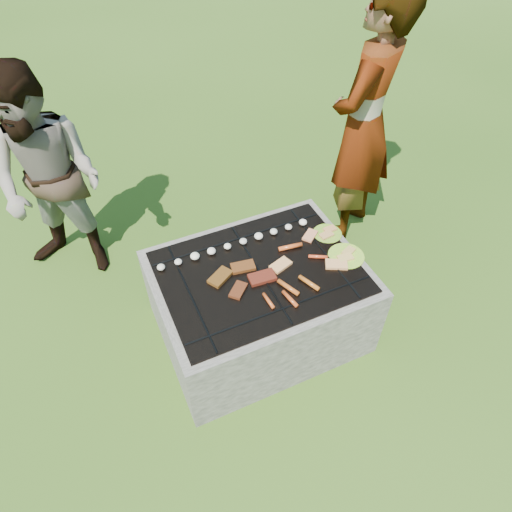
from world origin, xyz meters
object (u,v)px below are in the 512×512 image
(plate_far, at_px, (327,234))
(bystander, at_px, (51,182))
(fire_pit, at_px, (259,304))
(cook, at_px, (364,125))
(plate_near, at_px, (346,256))

(plate_far, distance_m, bystander, 1.92)
(fire_pit, xyz_separation_m, bystander, (-1.03, 1.18, 0.53))
(cook, relative_size, bystander, 1.21)
(cook, xyz_separation_m, bystander, (-2.19, 0.49, -0.17))
(fire_pit, relative_size, plate_far, 5.54)
(fire_pit, height_order, cook, cook)
(bystander, bearing_deg, cook, 23.87)
(plate_far, height_order, plate_near, plate_near)
(fire_pit, bearing_deg, cook, 30.72)
(fire_pit, height_order, plate_near, plate_near)
(fire_pit, bearing_deg, bystander, 131.28)
(plate_far, xyz_separation_m, cook, (0.59, 0.57, 0.37))
(cook, height_order, bystander, cook)
(bystander, bearing_deg, plate_far, 2.98)
(fire_pit, relative_size, plate_near, 4.25)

